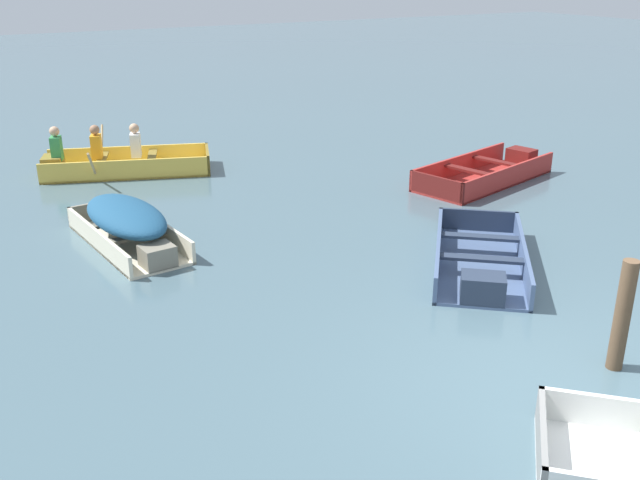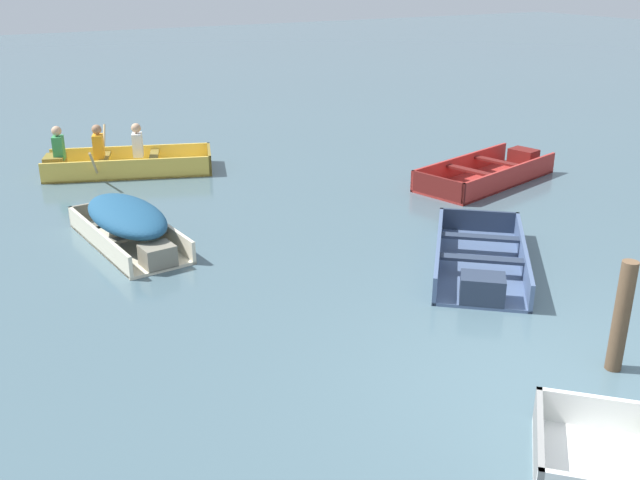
% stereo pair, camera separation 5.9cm
% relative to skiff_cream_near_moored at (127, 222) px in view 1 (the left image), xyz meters
% --- Properties ---
extents(ground_plane, '(80.00, 80.00, 0.00)m').
position_rel_skiff_cream_near_moored_xyz_m(ground_plane, '(2.57, -5.78, -0.35)').
color(ground_plane, '#47606B').
extents(skiff_cream_near_moored, '(1.17, 2.50, 0.62)m').
position_rel_skiff_cream_near_moored_xyz_m(skiff_cream_near_moored, '(0.00, 0.00, 0.00)').
color(skiff_cream_near_moored, beige).
rests_on(skiff_cream_near_moored, ground).
extents(skiff_red_mid_moored, '(3.10, 1.82, 0.39)m').
position_rel_skiff_cream_near_moored_xyz_m(skiff_red_mid_moored, '(6.64, -0.05, -0.21)').
color(skiff_red_mid_moored, '#AD2D28').
rests_on(skiff_red_mid_moored, ground).
extents(skiff_slate_blue_far_moored, '(2.52, 2.70, 0.35)m').
position_rel_skiff_cream_near_moored_xyz_m(skiff_slate_blue_far_moored, '(3.72, -3.13, -0.22)').
color(skiff_slate_blue_far_moored, '#475B7F').
rests_on(skiff_slate_blue_far_moored, ground).
extents(rowboat_yellow_with_crew, '(3.26, 2.34, 0.93)m').
position_rel_skiff_cream_near_moored_xyz_m(rowboat_yellow_with_crew, '(0.82, 3.80, -0.13)').
color(rowboat_yellow_with_crew, '#E5BC47').
rests_on(rowboat_yellow_with_crew, ground).
extents(mooring_post, '(0.16, 0.16, 1.15)m').
position_rel_skiff_cream_near_moored_xyz_m(mooring_post, '(3.26, -5.62, 0.23)').
color(mooring_post, brown).
rests_on(mooring_post, ground).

